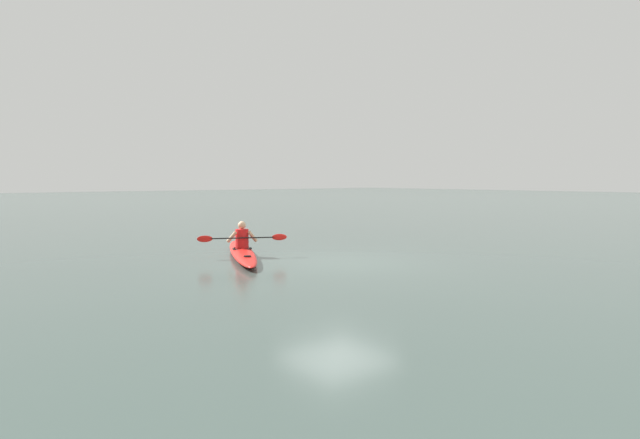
{
  "coord_description": "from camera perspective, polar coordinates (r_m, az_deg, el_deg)",
  "views": [
    {
      "loc": [
        8.75,
        10.09,
        2.08
      ],
      "look_at": [
        0.79,
        0.29,
        1.12
      ],
      "focal_mm": 30.38,
      "sensor_mm": 36.0,
      "label": 1
    }
  ],
  "objects": [
    {
      "name": "kayaker",
      "position": [
        14.47,
        -8.21,
        -1.82
      ],
      "size": [
        2.12,
        1.07,
        0.71
      ],
      "color": "red",
      "rests_on": "kayak"
    },
    {
      "name": "kayak",
      "position": [
        14.56,
        -8.21,
        -3.43
      ],
      "size": [
        2.79,
        4.86,
        0.25
      ],
      "color": "red",
      "rests_on": "ground"
    },
    {
      "name": "ground_plane",
      "position": [
        13.52,
        1.82,
        -4.52
      ],
      "size": [
        160.0,
        160.0,
        0.0
      ],
      "primitive_type": "plane",
      "color": "#384742"
    }
  ]
}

